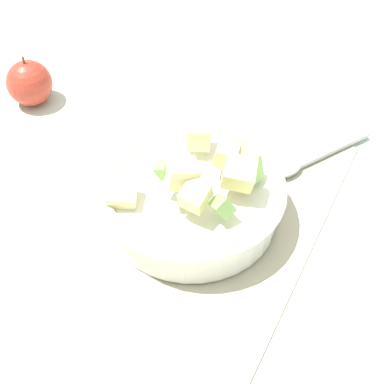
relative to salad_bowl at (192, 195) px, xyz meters
name	(u,v)px	position (x,y,z in m)	size (l,w,h in m)	color
ground_plane	(189,207)	(0.01, 0.01, -0.04)	(2.40, 2.40, 0.00)	silver
placemat	(189,206)	(0.01, 0.01, -0.04)	(0.46, 0.36, 0.01)	#BCB299
salad_bowl	(192,195)	(0.00, 0.00, 0.00)	(0.25, 0.25, 0.12)	white
serving_spoon	(304,160)	(0.17, -0.10, -0.03)	(0.18, 0.12, 0.01)	#B7B7BC
whole_apple	(29,83)	(0.11, 0.37, -0.01)	(0.08, 0.08, 0.09)	#BC3828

